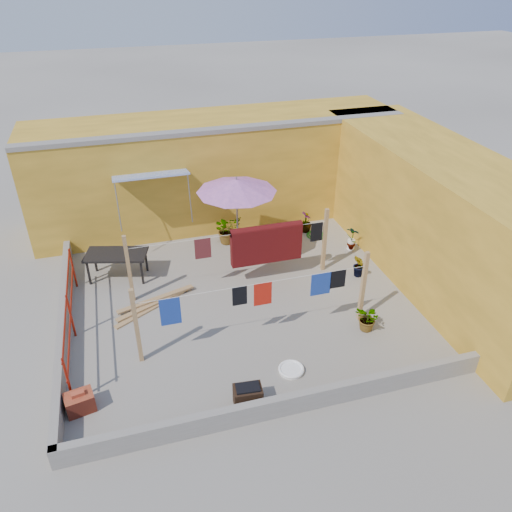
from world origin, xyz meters
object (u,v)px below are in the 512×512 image
outdoor_table (116,256)px  plant_back_a (227,229)px  white_basin (291,370)px  water_jug_a (332,281)px  green_hose (316,235)px  water_jug_b (351,244)px  brick_stack (80,402)px  brazier (248,396)px  patio_umbrella (237,186)px

outdoor_table → plant_back_a: size_ratio=1.98×
outdoor_table → white_basin: size_ratio=3.18×
water_jug_a → green_hose: bearing=76.9°
outdoor_table → water_jug_b: size_ratio=5.05×
water_jug_a → green_hose: 2.65m
brick_stack → white_basin: size_ratio=1.08×
brazier → white_basin: (1.08, 0.61, -0.18)m
brick_stack → patio_umbrella: bearing=46.1°
water_jug_b → patio_umbrella: bearing=175.6°
brazier → water_jug_b: size_ratio=1.67×
brazier → green_hose: bearing=57.3°
brick_stack → water_jug_a: (6.13, 2.43, -0.04)m
brick_stack → water_jug_a: bearing=21.7°
water_jug_a → water_jug_b: (1.27, 1.59, -0.00)m
water_jug_a → water_jug_b: 2.04m
patio_umbrella → green_hose: size_ratio=4.43×
water_jug_a → plant_back_a: size_ratio=0.40×
patio_umbrella → plant_back_a: size_ratio=2.91×
brick_stack → plant_back_a: (4.09, 5.39, 0.24)m
brazier → plant_back_a: (1.07, 6.15, 0.20)m
patio_umbrella → outdoor_table: patio_umbrella is taller
brick_stack → plant_back_a: size_ratio=0.67×
brick_stack → outdoor_table: bearing=78.0°
green_hose → brick_stack: bearing=-143.3°
white_basin → water_jug_a: 3.29m
water_jug_b → plant_back_a: size_ratio=0.39×
patio_umbrella → brick_stack: size_ratio=4.31×
water_jug_b → brazier: bearing=-132.5°
outdoor_table → brazier: outdoor_table is taller
plant_back_a → green_hose: bearing=-8.2°
green_hose → plant_back_a: (-2.64, 0.38, 0.39)m
brick_stack → water_jug_a: size_ratio=1.69×
green_hose → water_jug_b: bearing=-55.7°
patio_umbrella → water_jug_a: (2.00, -1.84, -2.09)m
plant_back_a → white_basin: bearing=-89.9°
outdoor_table → plant_back_a: bearing=17.9°
white_basin → water_jug_b: water_jug_b is taller
plant_back_a → brick_stack: bearing=-127.2°
green_hose → plant_back_a: bearing=171.8°
water_jug_b → green_hose: size_ratio=0.60×
brazier → plant_back_a: plant_back_a is taller
water_jug_a → plant_back_a: (-2.04, 2.96, 0.28)m
patio_umbrella → brick_stack: patio_umbrella is taller
brazier → green_hose: brazier is taller
white_basin → plant_back_a: 5.56m
white_basin → plant_back_a: size_ratio=0.62×
outdoor_table → green_hose: bearing=6.3°
green_hose → plant_back_a: 2.69m
brazier → patio_umbrella: bearing=77.7°
white_basin → patio_umbrella: bearing=89.7°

